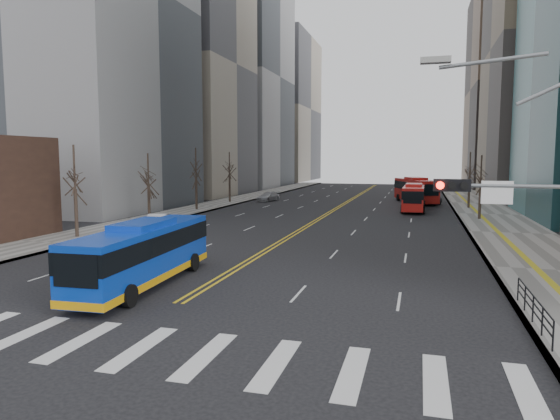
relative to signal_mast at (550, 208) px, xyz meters
name	(u,v)px	position (x,y,z in m)	size (l,w,h in m)	color
ground	(110,345)	(-13.77, -2.00, -4.86)	(220.00, 220.00, 0.00)	black
sidewalk_right	(488,215)	(3.73, 43.00, -4.78)	(7.00, 130.00, 0.15)	slate
sidewalk_left	(206,207)	(-30.27, 43.00, -4.78)	(5.00, 130.00, 0.15)	slate
crosswalk	(110,344)	(-13.77, -2.00, -4.85)	(26.70, 4.00, 0.01)	silver
centerline	(345,203)	(-13.77, 53.00, -4.85)	(0.55, 100.00, 0.01)	gold
office_towers	(360,48)	(-13.64, 66.51, 19.07)	(83.00, 134.00, 58.00)	#949497
signal_mast	(550,208)	(0.00, 0.00, 0.00)	(5.37, 0.37, 9.39)	gray
pedestrian_railing	(533,305)	(0.53, 4.00, -4.03)	(0.06, 6.06, 1.02)	black
street_trees	(247,172)	(-20.94, 32.55, 0.02)	(35.20, 47.20, 7.60)	#30251D
blue_bus	(144,252)	(-16.82, 5.40, -3.16)	(3.03, 11.15, 3.24)	#0C36B4
red_bus_near	(414,196)	(-4.37, 45.60, -3.02)	(2.76, 10.35, 3.29)	red
red_bus_far	(416,189)	(-4.28, 56.69, -2.84)	(6.36, 11.70, 3.63)	red
car_white	(157,223)	(-25.60, 22.16, -4.11)	(1.58, 4.53, 1.49)	silver
car_dark_mid	(433,200)	(-2.01, 53.65, -4.21)	(1.53, 3.81, 1.30)	black
car_silver	(268,197)	(-25.20, 53.71, -4.20)	(1.83, 4.51, 1.31)	#AAAAB0
car_dark_far	(407,189)	(-6.02, 79.85, -4.25)	(2.02, 4.38, 1.22)	black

